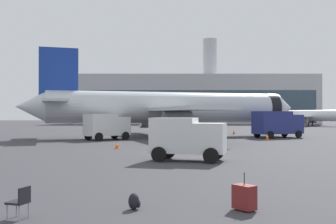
{
  "coord_description": "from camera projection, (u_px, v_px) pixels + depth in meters",
  "views": [
    {
      "loc": [
        -0.02,
        -5.49,
        2.78
      ],
      "look_at": [
        0.12,
        27.34,
        3.0
      ],
      "focal_mm": 43.88,
      "sensor_mm": 36.0,
      "label": 1
    }
  ],
  "objects": [
    {
      "name": "terminal_building",
      "position": [
        194.0,
        100.0,
        130.04
      ],
      "size": [
        73.04,
        19.88,
        26.85
      ],
      "color": "#B2B2B7",
      "rests_on": "ground"
    },
    {
      "name": "safety_cone_mid",
      "position": [
        115.0,
        145.0,
        33.63
      ],
      "size": [
        0.44,
        0.44,
        0.61
      ],
      "color": "#F2590C",
      "rests_on": "ground"
    },
    {
      "name": "safety_cone_far",
      "position": [
        232.0,
        132.0,
        58.67
      ],
      "size": [
        0.44,
        0.44,
        0.64
      ],
      "color": "#F2590C",
      "rests_on": "ground"
    },
    {
      "name": "cargo_van",
      "position": [
        185.0,
        137.0,
        24.71
      ],
      "size": [
        4.77,
        3.28,
        2.6
      ],
      "color": "white",
      "rests_on": "ground"
    },
    {
      "name": "gate_chair",
      "position": [
        18.0,
        201.0,
        10.88
      ],
      "size": [
        0.6,
        0.6,
        0.86
      ],
      "color": "black",
      "rests_on": "ground"
    },
    {
      "name": "rolling_suitcase",
      "position": [
        242.0,
        197.0,
        11.89
      ],
      "size": [
        0.71,
        0.75,
        1.1
      ],
      "color": "maroon",
      "rests_on": "ground"
    },
    {
      "name": "airplane_taxiing",
      "position": [
        303.0,
        116.0,
        100.03
      ],
      "size": [
        21.92,
        20.22,
        7.35
      ],
      "color": "white",
      "rests_on": "ground"
    },
    {
      "name": "service_truck",
      "position": [
        105.0,
        125.0,
        45.15
      ],
      "size": [
        5.11,
        4.74,
        2.9
      ],
      "color": "white",
      "rests_on": "ground"
    },
    {
      "name": "safety_cone_near",
      "position": [
        265.0,
        137.0,
        44.32
      ],
      "size": [
        0.44,
        0.44,
        0.75
      ],
      "color": "#F2590C",
      "rests_on": "ground"
    },
    {
      "name": "traveller_backpack",
      "position": [
        132.0,
        202.0,
        12.01
      ],
      "size": [
        0.36,
        0.4,
        0.48
      ],
      "color": "black",
      "rests_on": "ground"
    },
    {
      "name": "airplane_at_gate",
      "position": [
        167.0,
        108.0,
        50.99
      ],
      "size": [
        35.03,
        31.98,
        10.5
      ],
      "color": "silver",
      "rests_on": "ground"
    },
    {
      "name": "fuel_truck",
      "position": [
        275.0,
        123.0,
        49.41
      ],
      "size": [
        6.45,
        4.67,
        3.2
      ],
      "color": "navy",
      "rests_on": "ground"
    }
  ]
}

